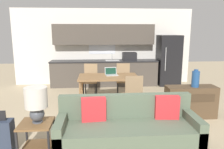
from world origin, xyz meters
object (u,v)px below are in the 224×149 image
at_px(dining_table, 108,79).
at_px(table_lamp, 36,101).
at_px(dining_chair_far_left, 90,78).
at_px(laptop, 111,73).
at_px(side_table, 37,133).
at_px(dining_chair_far_right, 123,78).
at_px(refrigerator, 168,60).
at_px(couch, 127,129).
at_px(vase, 196,79).
at_px(credenza, 191,102).
at_px(dining_chair_near_right, 133,93).

height_order(dining_table, table_lamp, table_lamp).
height_order(dining_chair_far_left, laptop, laptop).
bearing_deg(side_table, dining_chair_far_left, 75.86).
height_order(table_lamp, dining_chair_far_left, table_lamp).
relative_size(side_table, dining_chair_far_right, 0.54).
xyz_separation_m(refrigerator, dining_table, (-2.28, -2.00, -0.19)).
relative_size(couch, vase, 5.79).
distance_m(couch, laptop, 2.47).
height_order(couch, dining_chair_far_right, dining_chair_far_right).
relative_size(refrigerator, vase, 4.57).
bearing_deg(side_table, dining_table, 61.11).
xyz_separation_m(refrigerator, side_table, (-3.55, -4.30, -0.54)).
relative_size(couch, table_lamp, 3.98).
xyz_separation_m(credenza, dining_chair_far_right, (-1.29, 1.84, 0.17)).
bearing_deg(credenza, dining_chair_far_left, 141.01).
bearing_deg(credenza, laptop, 145.37).
xyz_separation_m(dining_table, dining_chair_far_right, (0.50, 0.81, -0.17)).
height_order(table_lamp, dining_chair_near_right, table_lamp).
bearing_deg(table_lamp, dining_chair_far_right, 60.46).
distance_m(side_table, dining_chair_far_left, 3.23).
xyz_separation_m(couch, table_lamp, (-1.42, -0.00, 0.51)).
height_order(table_lamp, vase, vase).
bearing_deg(vase, side_table, -158.35).
relative_size(dining_chair_near_right, dining_chair_far_right, 1.00).
height_order(side_table, dining_chair_far_right, dining_chair_far_right).
bearing_deg(refrigerator, dining_chair_near_right, -122.07).
bearing_deg(couch, dining_chair_far_left, 102.02).
xyz_separation_m(vase, dining_chair_far_right, (-1.35, 1.88, -0.36)).
xyz_separation_m(dining_chair_near_right, dining_chair_far_right, (0.00, 1.66, 0.00)).
relative_size(refrigerator, credenza, 1.60).
xyz_separation_m(dining_table, vase, (1.85, -1.07, 0.20)).
bearing_deg(laptop, dining_chair_far_left, 122.55).
distance_m(vase, dining_chair_far_right, 2.34).
xyz_separation_m(couch, credenza, (1.62, 1.25, 0.01)).
bearing_deg(dining_chair_far_right, dining_chair_far_left, -175.66).
xyz_separation_m(couch, side_table, (-1.45, -0.03, 0.00)).
relative_size(side_table, vase, 1.33).
height_order(side_table, dining_chair_far_left, dining_chair_far_left).
bearing_deg(dining_chair_far_right, side_table, -115.09).
bearing_deg(refrigerator, dining_chair_far_right, -146.38).
height_order(credenza, laptop, laptop).
height_order(dining_chair_far_left, dining_chair_far_right, same).
relative_size(refrigerator, dining_chair_near_right, 1.86).
relative_size(side_table, table_lamp, 0.91).
bearing_deg(credenza, refrigerator, 80.85).
xyz_separation_m(dining_table, couch, (0.17, -2.28, -0.35)).
height_order(vase, laptop, vase).
bearing_deg(credenza, side_table, -157.38).
xyz_separation_m(table_lamp, dining_chair_far_right, (1.75, 3.10, -0.33)).
xyz_separation_m(credenza, laptop, (-1.71, 1.18, 0.45)).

